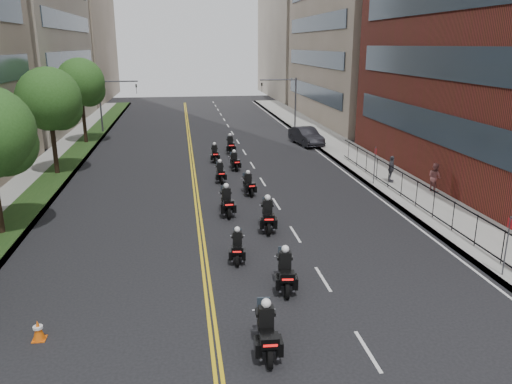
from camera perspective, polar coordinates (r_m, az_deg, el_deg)
ground at (r=15.77m, az=1.11°, el=-18.71°), size 160.00×160.00×0.00m
sidewalk_right at (r=41.28m, az=11.79°, el=3.54°), size 4.00×90.00×0.15m
sidewalk_left at (r=39.98m, az=-22.54°, el=2.19°), size 4.00×90.00×0.15m
grass_strip at (r=39.77m, az=-21.44°, el=2.38°), size 2.00×90.00×0.04m
building_right_far at (r=93.83m, az=6.39°, el=18.80°), size 15.00×28.00×26.00m
building_left_far at (r=92.91m, az=-21.99°, el=17.79°), size 16.00×28.00×26.00m
iron_fence at (r=29.18m, az=18.73°, el=-0.69°), size 0.05×28.00×1.50m
street_trees at (r=32.76m, az=-24.43°, el=8.11°), size 4.40×38.40×7.98m
traffic_signal_right at (r=56.20m, az=3.58°, el=10.97°), size 4.09×0.20×5.60m
traffic_signal_left at (r=55.45m, az=-16.42°, el=10.27°), size 4.09×0.20×5.60m
motorcycle_0 at (r=15.74m, az=1.21°, el=-15.75°), size 0.59×2.38×1.76m
motorcycle_1 at (r=19.41m, az=3.36°, el=-9.16°), size 0.69×2.38×1.76m
motorcycle_2 at (r=21.87m, az=-2.14°, el=-6.35°), size 0.61×2.07×1.53m
motorcycle_3 at (r=25.31m, az=1.34°, el=-2.80°), size 0.70×2.49×1.84m
motorcycle_4 at (r=27.60m, az=-3.36°, el=-1.22°), size 0.57×2.42×1.78m
motorcycle_5 at (r=31.34m, az=-0.86°, el=0.80°), size 0.60×2.10×1.55m
motorcycle_6 at (r=34.34m, az=-4.11°, el=2.18°), size 0.50×2.12×1.56m
motorcycle_7 at (r=37.61m, az=-2.46°, el=3.45°), size 0.61×2.08×1.53m
motorcycle_8 at (r=40.36m, az=-4.74°, el=4.34°), size 0.49×2.14×1.58m
motorcycle_9 at (r=43.54m, az=-2.95°, el=5.35°), size 0.54×2.34×1.73m
parked_sedan at (r=47.42m, az=5.75°, el=6.37°), size 2.52×5.18×1.63m
pedestrian_b at (r=33.43m, az=19.75°, el=1.61°), size 0.87×1.01×1.82m
pedestrian_c at (r=34.79m, az=15.20°, el=2.55°), size 0.85×1.14×1.79m
traffic_cone at (r=17.92m, az=-23.62°, el=-14.28°), size 0.42×0.42×0.69m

